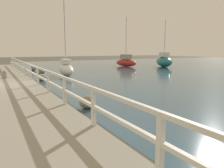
{
  "coord_description": "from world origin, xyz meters",
  "views": [
    {
      "loc": [
        -0.49,
        -13.61,
        2.17
      ],
      "look_at": [
        5.01,
        -3.61,
        0.39
      ],
      "focal_mm": 35.0,
      "sensor_mm": 36.0,
      "label": 1
    }
  ],
  "objects_px": {
    "sailboat_white": "(66,68)",
    "sailboat_teal": "(164,61)",
    "mooring_bollard": "(5,74)",
    "sailboat_red": "(126,62)"
  },
  "relations": [
    {
      "from": "sailboat_white",
      "to": "sailboat_teal",
      "type": "bearing_deg",
      "value": 19.86
    },
    {
      "from": "sailboat_teal",
      "to": "sailboat_white",
      "type": "relative_size",
      "value": 0.83
    },
    {
      "from": "mooring_bollard",
      "to": "sailboat_white",
      "type": "xyz_separation_m",
      "value": [
        4.81,
        1.73,
        0.08
      ]
    },
    {
      "from": "mooring_bollard",
      "to": "sailboat_teal",
      "type": "distance_m",
      "value": 19.64
    },
    {
      "from": "sailboat_white",
      "to": "sailboat_red",
      "type": "height_order",
      "value": "sailboat_white"
    },
    {
      "from": "sailboat_teal",
      "to": "sailboat_red",
      "type": "height_order",
      "value": "sailboat_red"
    },
    {
      "from": "sailboat_red",
      "to": "sailboat_white",
      "type": "bearing_deg",
      "value": -158.06
    },
    {
      "from": "mooring_bollard",
      "to": "sailboat_white",
      "type": "bearing_deg",
      "value": 19.74
    },
    {
      "from": "mooring_bollard",
      "to": "sailboat_teal",
      "type": "xyz_separation_m",
      "value": [
        18.93,
        5.23,
        0.2
      ]
    },
    {
      "from": "sailboat_teal",
      "to": "sailboat_red",
      "type": "bearing_deg",
      "value": 168.33
    }
  ]
}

